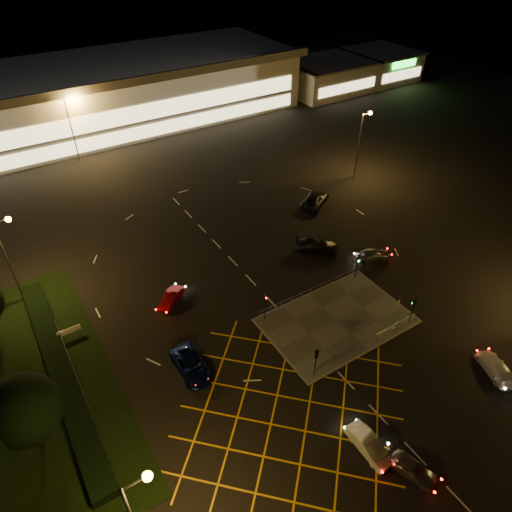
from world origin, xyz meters
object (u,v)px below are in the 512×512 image
signal_nw (265,303)px  car_queue_white (369,445)px  car_far_dkgrey (317,246)px  car_circ_red (171,298)px  signal_se (414,305)px  car_left_blue (191,365)px  car_right_silver (373,254)px  car_approach_white (497,368)px  signal_sw (316,357)px  signal_ne (358,262)px  car_near_silver (410,467)px  car_east_grey (315,199)px

signal_nw → car_queue_white: size_ratio=0.77×
car_far_dkgrey → car_circ_red: bearing=126.1°
signal_se → car_left_blue: size_ratio=0.61×
car_right_silver → car_approach_white: 18.24m
signal_sw → car_approach_white: 16.30m
signal_sw → signal_se: size_ratio=1.00×
signal_sw → car_queue_white: 8.03m
signal_ne → car_near_silver: 21.99m
signal_sw → car_near_silver: bearing=92.8°
car_left_blue → car_circ_red: car_left_blue is taller
car_right_silver → signal_se: bearing=176.3°
car_right_silver → car_left_blue: bearing=117.6°
car_approach_white → car_near_silver: bearing=30.5°
car_near_silver → signal_nw: bearing=74.6°
signal_ne → car_far_dkgrey: signal_ne is taller
car_queue_white → car_circ_red: 23.94m
car_queue_white → signal_sw: bearing=84.6°
signal_sw → car_right_silver: bearing=-149.3°
signal_nw → car_queue_white: signal_nw is taller
signal_ne → car_right_silver: 4.84m
signal_se → car_circ_red: bearing=-39.0°
car_approach_white → car_queue_white: bearing=18.4°
car_far_dkgrey → car_circ_red: (-18.50, 1.05, -0.15)m
car_far_dkgrey → car_east_grey: 10.75m
signal_sw → car_far_dkgrey: (11.56, 14.31, -1.61)m
car_near_silver → car_circ_red: (-7.46, 26.06, -0.04)m
signal_sw → car_right_silver: size_ratio=0.83×
car_near_silver → car_right_silver: (15.70, 20.31, 0.00)m
signal_ne → car_far_dkgrey: (-0.44, 6.32, -1.61)m
car_left_blue → car_east_grey: size_ratio=0.91×
car_east_grey → car_approach_white: (-4.15, -31.39, -0.15)m
car_near_silver → signal_ne: bearing=41.4°
signal_sw → signal_ne: same height
car_queue_white → car_right_silver: bearing=46.6°
signal_nw → car_east_grey: size_ratio=0.56×
car_approach_white → car_far_dkgrey: bearing=-63.3°
car_near_silver → car_left_blue: car_left_blue is taller
car_queue_white → car_far_dkgrey: bearing=61.7°
signal_sw → car_approach_white: (13.83, -8.46, -1.73)m
signal_se → signal_ne: 7.99m
signal_se → car_far_dkgrey: (-0.44, 14.31, -1.61)m
signal_se → car_queue_white: bearing=31.2°
signal_sw → car_approach_white: signal_sw is taller
car_east_grey → car_near_silver: bearing=121.1°
car_right_silver → car_near_silver: bearing=162.2°
car_near_silver → car_far_dkgrey: 27.33m
signal_ne → car_left_blue: 21.16m
car_far_dkgrey → car_circ_red: size_ratio=1.42×
signal_sw → car_near_silver: signal_sw is taller
signal_ne → car_right_silver: (4.21, 1.63, -1.72)m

